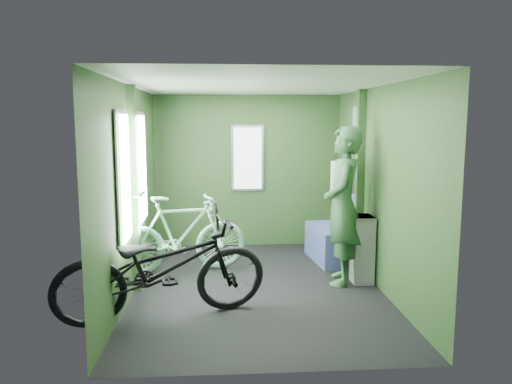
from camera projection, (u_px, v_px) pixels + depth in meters
room at (253, 163)px, 5.62m from camera, size 4.00×4.02×2.31m
bicycle_black at (164, 321)px, 4.80m from camera, size 2.23×1.46×1.20m
bicycle_mint at (181, 273)px, 6.30m from camera, size 1.78×0.96×1.06m
passenger at (343, 206)px, 5.82m from camera, size 0.59×0.77×1.85m
waste_box at (362, 249)px, 5.92m from camera, size 0.24×0.33×0.80m
bench_seat at (335, 239)px, 6.84m from camera, size 0.63×1.00×1.00m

